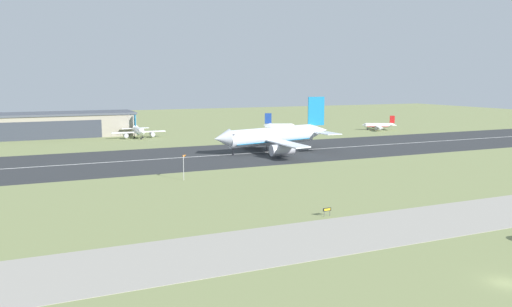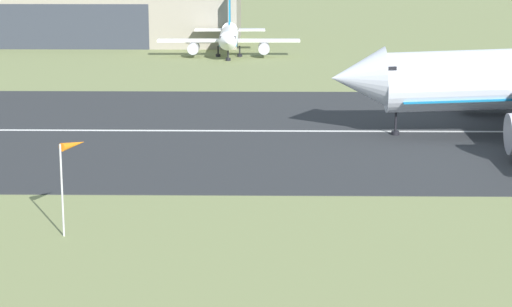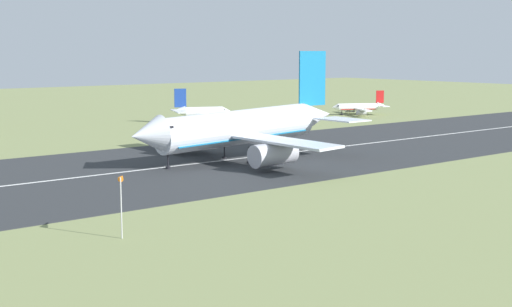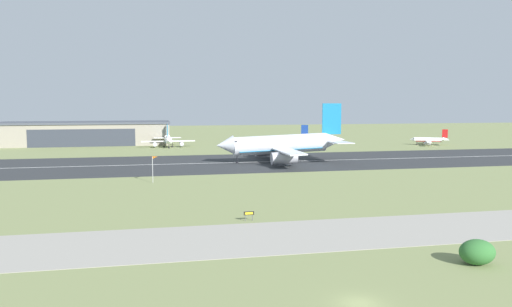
% 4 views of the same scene
% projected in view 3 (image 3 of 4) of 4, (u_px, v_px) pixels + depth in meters
% --- Properties ---
extents(ground_plane, '(669.70, 669.70, 0.00)m').
position_uv_depth(ground_plane, '(407.00, 251.00, 70.95)').
color(ground_plane, '#7A8451').
extents(runway_strip, '(429.70, 52.46, 0.06)m').
position_uv_depth(runway_strip, '(122.00, 172.00, 116.87)').
color(runway_strip, '#2B2D30').
rests_on(runway_strip, ground_plane).
extents(runway_centreline, '(386.73, 0.70, 0.01)m').
position_uv_depth(runway_centreline, '(122.00, 172.00, 116.87)').
color(runway_centreline, silver).
rests_on(runway_centreline, runway_strip).
extents(airplane_landing, '(44.76, 50.33, 19.78)m').
position_uv_depth(airplane_landing, '(239.00, 129.00, 128.52)').
color(airplane_landing, silver).
rests_on(airplane_landing, ground_plane).
extents(airplane_parked_centre, '(18.14, 23.60, 9.54)m').
position_uv_depth(airplane_parked_centre, '(203.00, 113.00, 198.23)').
color(airplane_parked_centre, silver).
rests_on(airplane_parked_centre, ground_plane).
extents(airplane_parked_east, '(17.98, 20.23, 7.53)m').
position_uv_depth(airplane_parked_east, '(358.00, 107.00, 222.26)').
color(airplane_parked_east, white).
rests_on(airplane_parked_east, ground_plane).
extents(windsock_pole, '(1.74, 2.24, 6.67)m').
position_uv_depth(windsock_pole, '(122.00, 182.00, 76.00)').
color(windsock_pole, '#B7B7BC').
rests_on(windsock_pole, ground_plane).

